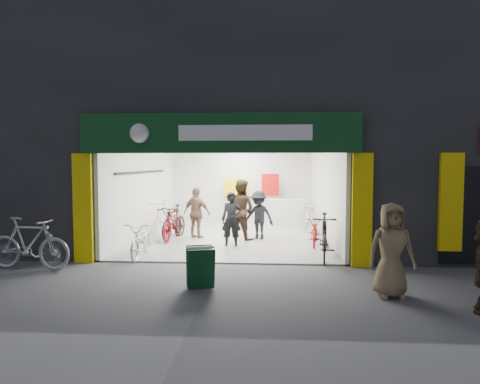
# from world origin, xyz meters

# --- Properties ---
(ground) EXTENTS (60.00, 60.00, 0.00)m
(ground) POSITION_xyz_m (0.00, 0.00, 0.00)
(ground) COLOR #56565B
(ground) RESTS_ON ground
(building) EXTENTS (17.00, 10.27, 8.00)m
(building) POSITION_xyz_m (0.91, 4.99, 4.31)
(building) COLOR #232326
(building) RESTS_ON ground
(bike_left_front) EXTENTS (0.64, 1.72, 0.89)m
(bike_left_front) POSITION_xyz_m (-2.05, 0.60, 0.45)
(bike_left_front) COLOR silver
(bike_left_front) RESTS_ON ground
(bike_left_midfront) EXTENTS (0.82, 1.85, 1.08)m
(bike_left_midfront) POSITION_xyz_m (-1.80, 3.16, 0.54)
(bike_left_midfront) COLOR black
(bike_left_midfront) RESTS_ON ground
(bike_left_midback) EXTENTS (0.73, 1.96, 1.02)m
(bike_left_midback) POSITION_xyz_m (-1.80, 3.03, 0.51)
(bike_left_midback) COLOR maroon
(bike_left_midback) RESTS_ON ground
(bike_left_back) EXTENTS (0.61, 1.88, 1.12)m
(bike_left_back) POSITION_xyz_m (-2.50, 4.42, 0.56)
(bike_left_back) COLOR silver
(bike_left_back) RESTS_ON ground
(bike_right_front) EXTENTS (0.76, 1.95, 1.14)m
(bike_right_front) POSITION_xyz_m (2.50, 0.60, 0.57)
(bike_right_front) COLOR black
(bike_right_front) RESTS_ON ground
(bike_right_mid) EXTENTS (0.76, 1.65, 0.84)m
(bike_right_mid) POSITION_xyz_m (2.48, 2.40, 0.42)
(bike_right_mid) COLOR maroon
(bike_right_mid) RESTS_ON ground
(bike_right_back) EXTENTS (0.81, 1.93, 1.12)m
(bike_right_back) POSITION_xyz_m (2.50, 4.76, 0.56)
(bike_right_back) COLOR silver
(bike_right_back) RESTS_ON ground
(parked_bike) EXTENTS (2.01, 0.76, 1.18)m
(parked_bike) POSITION_xyz_m (-4.16, -0.82, 0.59)
(parked_bike) COLOR #ABABAF
(parked_bike) RESTS_ON ground
(customer_a) EXTENTS (0.58, 0.40, 1.57)m
(customer_a) POSITION_xyz_m (0.10, 2.05, 0.78)
(customer_a) COLOR black
(customer_a) RESTS_ON ground
(customer_b) EXTENTS (1.14, 1.06, 1.88)m
(customer_b) POSITION_xyz_m (0.28, 3.19, 0.94)
(customer_b) COLOR #3A2A1A
(customer_b) RESTS_ON ground
(customer_c) EXTENTS (1.13, 0.93, 1.53)m
(customer_c) POSITION_xyz_m (0.83, 3.22, 0.76)
(customer_c) COLOR black
(customer_c) RESTS_ON ground
(customer_d) EXTENTS (1.03, 0.75, 1.63)m
(customer_d) POSITION_xyz_m (-1.10, 3.28, 0.81)
(customer_d) COLOR #7C5F48
(customer_d) RESTS_ON ground
(pedestrian_near) EXTENTS (0.85, 0.58, 1.67)m
(pedestrian_near) POSITION_xyz_m (3.30, -2.26, 0.84)
(pedestrian_near) COLOR olive
(pedestrian_near) RESTS_ON ground
(sandwich_board) EXTENTS (0.63, 0.64, 0.78)m
(sandwich_board) POSITION_xyz_m (-0.14, -2.02, 0.43)
(sandwich_board) COLOR #0E3B1F
(sandwich_board) RESTS_ON ground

